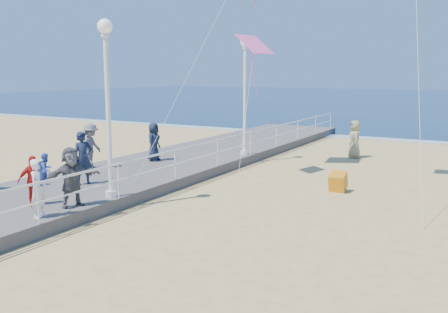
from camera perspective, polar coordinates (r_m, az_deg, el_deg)
The scene contains 16 objects.
ground at distance 13.04m, azimuth 5.35°, elevation -9.17°, with size 160.00×160.00×0.00m, color #D5B86F.
surf_line at distance 32.45m, azimuth 20.29°, elevation 1.72°, with size 160.00×1.20×0.04m, color white.
boardwalk at distance 17.30m, azimuth -18.03°, elevation -4.18°, with size 5.00×44.00×0.40m, color slate.
railing at distance 15.39m, azimuth -12.02°, elevation -1.60°, with size 0.05×42.00×0.55m.
lamp_post_mid at distance 15.31m, azimuth -13.19°, elevation 7.40°, with size 0.44×0.44×5.32m.
lamp_post_far at distance 22.77m, azimuth 2.41°, elevation 8.33°, with size 0.44×0.44×5.32m.
woman_holding_toddler at distance 13.95m, azimuth -20.41°, elevation -3.45°, with size 0.57×0.37×1.56m, color white.
toddler_held at distance 13.84m, azimuth -19.66°, elevation -1.40°, with size 0.42×0.33×0.86m, color blue.
spectator_0 at distance 17.54m, azimuth -15.80°, elevation -0.18°, with size 0.66×0.43×1.81m, color #192238.
spectator_2 at distance 20.39m, azimuth -14.97°, elevation 1.15°, with size 1.15×0.66×1.78m, color slate.
spectator_3 at distance 15.28m, azimuth -20.99°, elevation -2.59°, with size 0.85×0.35×1.45m, color red.
spectator_4 at distance 21.61m, azimuth -8.04°, elevation 1.68°, with size 0.81×0.52×1.65m, color #182236.
spectator_5 at distance 14.78m, azimuth -17.06°, elevation -2.25°, with size 1.59×0.51×1.71m, color #555459.
beach_walker_c at distance 25.23m, azimuth 14.72°, elevation 1.92°, with size 0.91×0.59×1.85m, color gray.
box_kite at distance 18.08m, azimuth 12.89°, elevation -3.03°, with size 0.55×0.55×0.60m, color #D04D0C.
kite_diamond_pink at distance 19.66m, azimuth 3.51°, elevation 12.68°, with size 1.24×1.24×0.02m, color #FD5DAD.
Camera 1 is at (4.97, -11.29, 4.22)m, focal length 40.00 mm.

